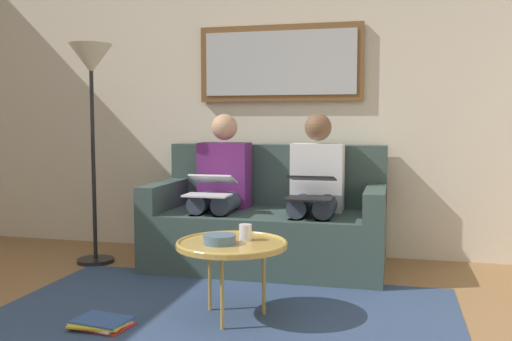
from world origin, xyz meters
name	(u,v)px	position (x,y,z in m)	size (l,w,h in m)	color
wall_rear	(282,95)	(0.00, -2.60, 1.30)	(6.00, 0.12, 2.60)	beige
area_rug	(219,320)	(0.00, -0.85, 0.00)	(2.60, 1.80, 0.01)	#33476B
couch	(269,223)	(0.00, -2.12, 0.31)	(1.72, 0.90, 0.90)	#384C47
framed_mirror	(280,63)	(0.00, -2.51, 1.55)	(1.33, 0.05, 0.61)	brown
coffee_table	(232,245)	(-0.06, -0.90, 0.41)	(0.61, 0.61, 0.43)	tan
cup	(245,232)	(-0.12, -0.97, 0.47)	(0.07, 0.07, 0.09)	silver
bowl	(220,239)	(-0.01, -0.85, 0.45)	(0.18, 0.18, 0.05)	slate
person_left	(316,187)	(-0.36, -2.05, 0.61)	(0.38, 0.58, 1.14)	silver
laptop_black	(311,187)	(-0.36, -1.81, 0.64)	(0.32, 0.38, 0.16)	black
person_right	(221,184)	(0.36, -2.05, 0.61)	(0.38, 0.58, 1.14)	#66236B
laptop_white	(211,186)	(0.36, -1.81, 0.62)	(0.32, 0.33, 0.15)	white
magazine_stack	(101,323)	(0.57, -0.60, 0.03)	(0.34, 0.26, 0.04)	red
standing_lamp	(91,83)	(1.31, -1.85, 1.37)	(0.32, 0.32, 1.66)	black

